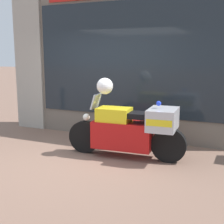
% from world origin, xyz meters
% --- Properties ---
extents(ground_plane, '(60.00, 60.00, 0.00)m').
position_xyz_m(ground_plane, '(0.00, 0.00, 0.00)').
color(ground_plane, '#7A5B4C').
extents(shop_building, '(5.44, 0.55, 3.50)m').
position_xyz_m(shop_building, '(-0.37, 2.00, 1.76)').
color(shop_building, '#6B6056').
rests_on(shop_building, ground).
extents(window_display, '(4.18, 0.30, 1.82)m').
position_xyz_m(window_display, '(0.33, 2.03, 0.44)').
color(window_display, slate).
rests_on(window_display, ground).
extents(paramedic_motorcycle, '(2.29, 0.72, 1.18)m').
position_xyz_m(paramedic_motorcycle, '(0.96, 0.60, 0.56)').
color(paramedic_motorcycle, black).
rests_on(paramedic_motorcycle, ground).
extents(white_helmet, '(0.31, 0.31, 0.31)m').
position_xyz_m(white_helmet, '(0.42, 0.56, 1.33)').
color(white_helmet, white).
rests_on(white_helmet, paramedic_motorcycle).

